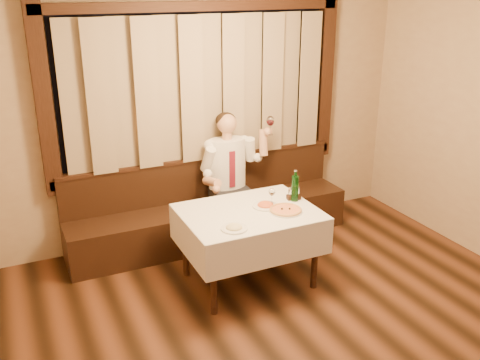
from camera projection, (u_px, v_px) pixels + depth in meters
name	position (u px, v px, depth m)	size (l,w,h in m)	color
room	(290.00, 158.00, 4.16)	(5.01, 6.01, 2.81)	black
banquette	(209.00, 214.00, 6.06)	(3.20, 0.61, 0.94)	black
dining_table	(249.00, 221.00, 5.07)	(1.27, 0.97, 0.76)	black
pizza	(286.00, 210.00, 5.02)	(0.32, 0.32, 0.03)	white
pasta_red	(266.00, 203.00, 5.12)	(0.25, 0.25, 0.09)	white
pasta_cream	(234.00, 226.00, 4.66)	(0.24, 0.24, 0.08)	white
green_bottle	(295.00, 188.00, 5.22)	(0.07, 0.07, 0.32)	#114F15
table_wine_glass	(272.00, 193.00, 5.13)	(0.07, 0.07, 0.17)	white
cruet_caddy	(294.00, 194.00, 5.29)	(0.14, 0.09, 0.15)	black
seated_man	(231.00, 169.00, 5.89)	(0.81, 0.61, 1.46)	black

